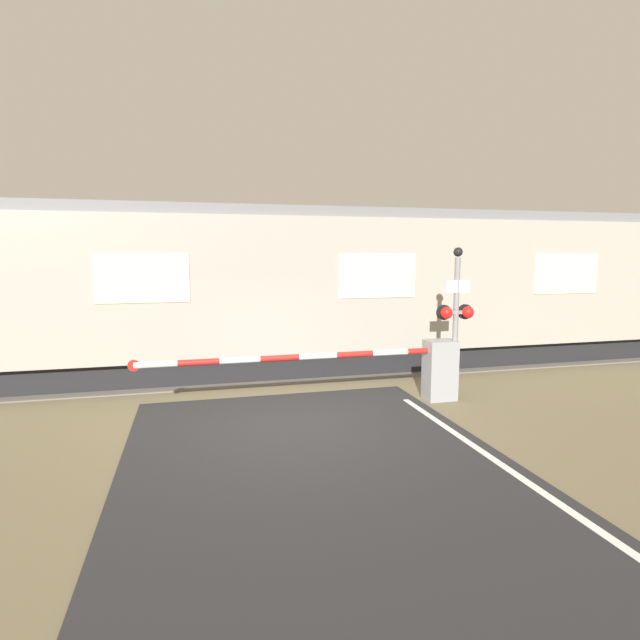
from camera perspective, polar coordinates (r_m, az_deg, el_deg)
The scene contains 5 objects.
ground_plane at distance 8.62m, azimuth -2.76°, elevation -12.18°, with size 80.00×80.00×0.00m, color #6B6047.
track_bed at distance 12.78m, azimuth -6.72°, elevation -5.60°, with size 36.00×3.20×0.13m.
train at distance 13.05m, azimuth 4.27°, elevation 3.68°, with size 18.75×2.94×3.99m.
crossing_barrier at distance 10.09m, azimuth 10.92°, elevation -5.37°, with size 6.18×0.44×1.21m.
signal_post at distance 10.21m, azimuth 15.29°, elevation 0.62°, with size 0.77×0.26×3.04m.
Camera 1 is at (-1.61, -7.96, 2.90)m, focal length 28.00 mm.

